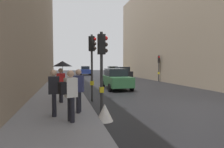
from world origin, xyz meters
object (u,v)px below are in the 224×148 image
at_px(pedestrian_with_black_backpack, 70,93).
at_px(car_green_estate, 116,79).
at_px(car_blue_van, 85,71).
at_px(car_yellow_taxi, 112,71).
at_px(pedestrian_with_umbrella, 62,70).
at_px(pedestrian_with_grey_backpack, 78,88).
at_px(traffic_light_far_median, 102,62).
at_px(warning_sign_triangle, 105,113).
at_px(pedestrian_in_dark_coat, 54,91).
at_px(traffic_light_near_right, 92,56).
at_px(car_dark_suv, 122,73).
at_px(traffic_light_near_left, 102,58).
at_px(traffic_light_mid_street, 159,63).

bearing_deg(pedestrian_with_black_backpack, car_green_estate, 64.90).
relative_size(car_blue_van, car_yellow_taxi, 0.99).
bearing_deg(pedestrian_with_umbrella, pedestrian_with_grey_backpack, -74.65).
bearing_deg(traffic_light_far_median, pedestrian_with_umbrella, -106.74).
relative_size(traffic_light_far_median, warning_sign_triangle, 5.46).
height_order(car_yellow_taxi, warning_sign_triangle, car_yellow_taxi).
relative_size(car_blue_van, pedestrian_with_umbrella, 1.99).
bearing_deg(car_blue_van, pedestrian_in_dark_coat, -98.35).
distance_m(traffic_light_near_right, car_blue_van, 26.87).
bearing_deg(pedestrian_in_dark_coat, traffic_light_near_right, 59.08).
distance_m(car_dark_suv, pedestrian_with_grey_backpack, 20.28).
distance_m(traffic_light_near_right, pedestrian_with_black_backpack, 4.59).
height_order(traffic_light_near_right, car_yellow_taxi, traffic_light_near_right).
bearing_deg(warning_sign_triangle, car_dark_suv, 70.71).
xyz_separation_m(traffic_light_near_left, pedestrian_with_black_backpack, (-1.38, -1.28, -1.25)).
height_order(traffic_light_near_left, pedestrian_with_umbrella, traffic_light_near_left).
bearing_deg(pedestrian_with_black_backpack, pedestrian_in_dark_coat, 122.23).
distance_m(traffic_light_near_left, pedestrian_with_grey_backpack, 1.63).
xyz_separation_m(traffic_light_mid_street, traffic_light_near_left, (-9.68, -12.84, 0.15)).
distance_m(car_green_estate, car_yellow_taxi, 19.23).
xyz_separation_m(car_green_estate, pedestrian_with_black_backpack, (-4.13, -8.82, 0.29)).
distance_m(traffic_light_near_right, pedestrian_with_grey_backpack, 3.44).
height_order(traffic_light_near_right, car_dark_suv, traffic_light_near_right).
distance_m(pedestrian_with_grey_backpack, pedestrian_with_black_backpack, 1.24).
xyz_separation_m(traffic_light_mid_street, pedestrian_in_dark_coat, (-11.62, -13.24, -1.13)).
relative_size(traffic_light_mid_street, warning_sign_triangle, 5.05).
distance_m(traffic_light_far_median, car_dark_suv, 5.01).
bearing_deg(car_yellow_taxi, pedestrian_in_dark_coat, -109.06).
xyz_separation_m(traffic_light_near_right, pedestrian_with_black_backpack, (-1.38, -4.12, -1.47)).
distance_m(car_blue_van, pedestrian_with_black_backpack, 31.06).
distance_m(pedestrian_with_grey_backpack, warning_sign_triangle, 1.55).
height_order(car_dark_suv, pedestrian_with_umbrella, pedestrian_with_umbrella).
bearing_deg(car_yellow_taxi, traffic_light_near_left, -105.46).
bearing_deg(car_yellow_taxi, traffic_light_mid_street, -79.77).
bearing_deg(pedestrian_with_grey_backpack, traffic_light_far_median, 76.35).
xyz_separation_m(car_green_estate, car_dark_suv, (4.01, 11.08, 0.00)).
xyz_separation_m(traffic_light_far_median, pedestrian_with_umbrella, (-6.20, -20.62, -0.61)).
xyz_separation_m(pedestrian_with_black_backpack, warning_sign_triangle, (1.28, 0.28, -0.84)).
xyz_separation_m(pedestrian_with_grey_backpack, pedestrian_in_dark_coat, (-0.90, -0.30, -0.03)).
distance_m(car_dark_suv, pedestrian_in_dark_coat, 20.92).
bearing_deg(car_blue_van, traffic_light_near_right, -95.26).
relative_size(traffic_light_far_median, car_yellow_taxi, 0.83).
relative_size(traffic_light_mid_street, car_yellow_taxi, 0.76).
distance_m(traffic_light_near_left, car_blue_van, 29.68).
bearing_deg(pedestrian_with_black_backpack, car_dark_suv, 67.75).
bearing_deg(car_blue_van, traffic_light_near_left, -94.75).
relative_size(traffic_light_near_left, car_yellow_taxi, 0.81).
xyz_separation_m(car_blue_van, warning_sign_triangle, (-2.56, -30.54, -0.55)).
bearing_deg(car_green_estate, pedestrian_with_black_backpack, -115.10).
distance_m(traffic_light_near_right, car_green_estate, 5.72).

